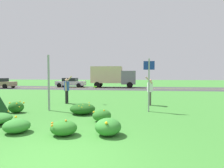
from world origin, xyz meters
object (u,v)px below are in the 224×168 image
(person_thrower_blue_shirt, at_px, (67,88))
(frisbee_lime, at_px, (95,87))
(sign_post_by_roadside, at_px, (149,80))
(box_truck_gray, at_px, (113,76))
(sign_post_near_path, at_px, (49,83))
(person_catcher_white_shirt, at_px, (150,90))
(car_silver_center_left, at_px, (71,82))

(person_thrower_blue_shirt, height_order, frisbee_lime, person_thrower_blue_shirt)
(sign_post_by_roadside, distance_m, box_truck_gray, 19.28)
(sign_post_by_roadside, xyz_separation_m, box_truck_gray, (-4.23, 18.81, 0.15))
(sign_post_near_path, xyz_separation_m, person_thrower_blue_shirt, (0.03, 2.53, -0.48))
(person_catcher_white_shirt, bearing_deg, car_silver_center_left, 123.60)
(frisbee_lime, distance_m, box_truck_gray, 16.68)
(sign_post_by_roadside, bearing_deg, sign_post_near_path, -176.07)
(frisbee_lime, bearing_deg, box_truck_gray, 93.14)
(box_truck_gray, bearing_deg, person_catcher_white_shirt, -75.14)
(sign_post_near_path, relative_size, box_truck_gray, 0.44)
(person_thrower_blue_shirt, relative_size, frisbee_lime, 7.07)
(frisbee_lime, xyz_separation_m, car_silver_center_left, (-7.58, 16.64, -0.40))
(sign_post_near_path, bearing_deg, sign_post_by_roadside, 3.93)
(sign_post_by_roadside, height_order, car_silver_center_left, sign_post_by_roadside)
(sign_post_near_path, distance_m, sign_post_by_roadside, 5.28)
(frisbee_lime, bearing_deg, person_catcher_white_shirt, -1.29)
(person_catcher_white_shirt, xyz_separation_m, car_silver_center_left, (-11.11, 16.72, -0.25))
(sign_post_by_roadside, height_order, person_thrower_blue_shirt, sign_post_by_roadside)
(person_thrower_blue_shirt, bearing_deg, frisbee_lime, -0.11)
(car_silver_center_left, xyz_separation_m, box_truck_gray, (6.67, 0.00, 1.06))
(sign_post_by_roadside, height_order, person_catcher_white_shirt, sign_post_by_roadside)
(sign_post_by_roadside, xyz_separation_m, person_catcher_white_shirt, (0.21, 2.09, -0.67))
(sign_post_near_path, bearing_deg, box_truck_gray, 86.90)
(person_catcher_white_shirt, relative_size, frisbee_lime, 6.89)
(box_truck_gray, bearing_deg, frisbee_lime, -86.86)
(box_truck_gray, bearing_deg, car_silver_center_left, -180.00)
(person_thrower_blue_shirt, xyz_separation_m, box_truck_gray, (1.01, 16.64, 0.80))
(car_silver_center_left, bearing_deg, sign_post_near_path, -73.62)
(sign_post_near_path, bearing_deg, person_catcher_white_shirt, 24.08)
(car_silver_center_left, bearing_deg, frisbee_lime, -65.51)
(sign_post_by_roadside, relative_size, car_silver_center_left, 0.61)
(frisbee_lime, xyz_separation_m, box_truck_gray, (-0.91, 16.64, 0.67))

